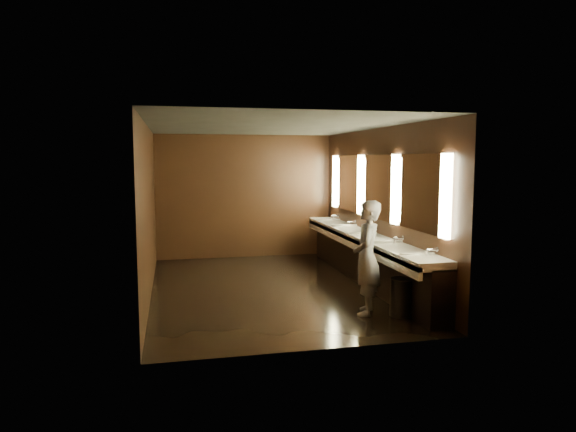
# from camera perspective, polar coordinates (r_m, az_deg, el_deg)

# --- Properties ---
(floor) EXTENTS (6.00, 6.00, 0.00)m
(floor) POSITION_cam_1_polar(r_m,az_deg,el_deg) (9.07, -2.10, -8.01)
(floor) COLOR black
(floor) RESTS_ON ground
(ceiling) EXTENTS (4.00, 6.00, 0.02)m
(ceiling) POSITION_cam_1_polar(r_m,az_deg,el_deg) (8.80, -2.17, 9.93)
(ceiling) COLOR #2D2D2B
(ceiling) RESTS_ON wall_back
(wall_back) EXTENTS (4.00, 0.02, 2.80)m
(wall_back) POSITION_cam_1_polar(r_m,az_deg,el_deg) (11.78, -4.81, 2.19)
(wall_back) COLOR black
(wall_back) RESTS_ON floor
(wall_front) EXTENTS (4.00, 0.02, 2.80)m
(wall_front) POSITION_cam_1_polar(r_m,az_deg,el_deg) (5.92, 3.21, -1.88)
(wall_front) COLOR black
(wall_front) RESTS_ON floor
(wall_left) EXTENTS (0.02, 6.00, 2.80)m
(wall_left) POSITION_cam_1_polar(r_m,az_deg,el_deg) (8.69, -15.21, 0.52)
(wall_left) COLOR black
(wall_left) RESTS_ON floor
(wall_right) EXTENTS (0.02, 6.00, 2.80)m
(wall_right) POSITION_cam_1_polar(r_m,az_deg,el_deg) (9.40, 9.94, 1.07)
(wall_right) COLOR black
(wall_right) RESTS_ON floor
(sink_counter) EXTENTS (0.55, 5.40, 1.01)m
(sink_counter) POSITION_cam_1_polar(r_m,az_deg,el_deg) (9.45, 8.68, -4.42)
(sink_counter) COLOR black
(sink_counter) RESTS_ON floor
(mirror_band) EXTENTS (0.06, 5.03, 1.15)m
(mirror_band) POSITION_cam_1_polar(r_m,az_deg,el_deg) (9.37, 9.87, 3.20)
(mirror_band) COLOR #FBF4B3
(mirror_band) RESTS_ON wall_right
(person) EXTENTS (0.61, 0.71, 1.66)m
(person) POSITION_cam_1_polar(r_m,az_deg,el_deg) (7.52, 8.76, -4.60)
(person) COLOR #7C97B9
(person) RESTS_ON floor
(trash_bin) EXTENTS (0.46, 0.46, 0.55)m
(trash_bin) POSITION_cam_1_polar(r_m,az_deg,el_deg) (7.64, 12.58, -8.79)
(trash_bin) COLOR black
(trash_bin) RESTS_ON floor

